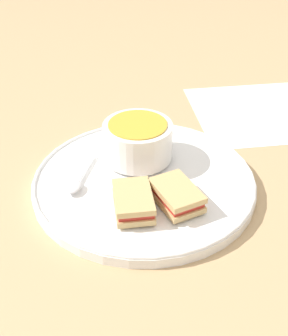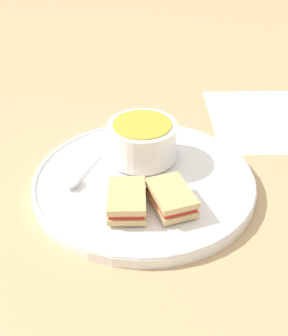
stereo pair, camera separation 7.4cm
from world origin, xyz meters
name	(u,v)px [view 1 (the left image)]	position (x,y,z in m)	size (l,w,h in m)	color
ground_plane	(144,187)	(0.00, 0.00, 0.00)	(2.40, 2.40, 0.00)	tan
plate	(144,182)	(0.00, 0.00, 0.01)	(0.36, 0.36, 0.02)	white
soup_bowl	(138,140)	(-0.06, -0.02, 0.05)	(0.12, 0.12, 0.06)	white
spoon	(75,184)	(0.04, -0.10, 0.02)	(0.11, 0.03, 0.01)	silver
sandwich_half_near	(133,201)	(0.08, -0.01, 0.03)	(0.09, 0.07, 0.03)	tan
sandwich_half_far	(177,195)	(0.06, 0.05, 0.03)	(0.10, 0.09, 0.03)	tan
menu_sheet	(267,112)	(-0.28, 0.22, 0.00)	(0.32, 0.35, 0.00)	white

